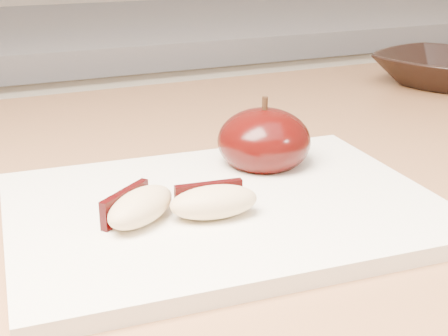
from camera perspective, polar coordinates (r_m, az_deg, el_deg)
name	(u,v)px	position (r m, az deg, el deg)	size (l,w,h in m)	color
back_cabinet	(100,248)	(1.35, -11.24, -7.17)	(2.40, 0.62, 0.94)	silver
cutting_board	(224,208)	(0.45, 0.00, -3.71)	(0.30, 0.22, 0.01)	white
apple_half	(264,141)	(0.51, 3.67, 2.48)	(0.10, 0.10, 0.06)	black
apple_wedge_a	(139,206)	(0.41, -7.78, -3.49)	(0.07, 0.06, 0.02)	#D7B988
apple_wedge_b	(213,201)	(0.42, -0.99, -3.07)	(0.06, 0.04, 0.02)	#D7B988
bowl	(443,70)	(0.89, 19.42, 8.48)	(0.17, 0.17, 0.04)	black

